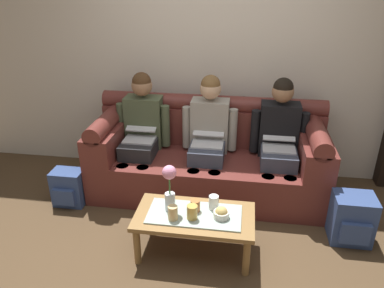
# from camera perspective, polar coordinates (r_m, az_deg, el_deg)

# --- Properties ---
(ground_plane) EXTENTS (14.00, 14.00, 0.00)m
(ground_plane) POSITION_cam_1_polar(r_m,az_deg,el_deg) (3.12, -0.11, -18.07)
(ground_plane) COLOR #4C3823
(back_wall_patterned) EXTENTS (6.00, 0.12, 2.90)m
(back_wall_patterned) POSITION_cam_1_polar(r_m,az_deg,el_deg) (4.02, 3.65, 15.24)
(back_wall_patterned) COLOR beige
(back_wall_patterned) RESTS_ON ground_plane
(couch) EXTENTS (2.34, 0.88, 0.96)m
(couch) POSITION_cam_1_polar(r_m,az_deg,el_deg) (3.86, 2.50, -2.13)
(couch) COLOR maroon
(couch) RESTS_ON ground_plane
(person_left) EXTENTS (0.56, 0.67, 1.22)m
(person_left) POSITION_cam_1_polar(r_m,az_deg,el_deg) (3.86, -7.73, 2.38)
(person_left) COLOR #232326
(person_left) RESTS_ON ground_plane
(person_middle) EXTENTS (0.56, 0.67, 1.22)m
(person_middle) POSITION_cam_1_polar(r_m,az_deg,el_deg) (3.74, 2.58, 1.79)
(person_middle) COLOR #383D4C
(person_middle) RESTS_ON ground_plane
(person_right) EXTENTS (0.56, 0.67, 1.22)m
(person_right) POSITION_cam_1_polar(r_m,az_deg,el_deg) (3.74, 13.22, 1.12)
(person_right) COLOR #383D4C
(person_right) RESTS_ON ground_plane
(coffee_table) EXTENTS (0.95, 0.50, 0.38)m
(coffee_table) POSITION_cam_1_polar(r_m,az_deg,el_deg) (3.04, 0.38, -11.51)
(coffee_table) COLOR olive
(coffee_table) RESTS_ON ground_plane
(flower_vase) EXTENTS (0.11, 0.11, 0.40)m
(flower_vase) POSITION_cam_1_polar(r_m,az_deg,el_deg) (2.93, -3.46, -6.31)
(flower_vase) COLOR silver
(flower_vase) RESTS_ON coffee_table
(snack_bowl) EXTENTS (0.12, 0.12, 0.10)m
(snack_bowl) POSITION_cam_1_polar(r_m,az_deg,el_deg) (2.95, 4.52, -10.57)
(snack_bowl) COLOR silver
(snack_bowl) RESTS_ON coffee_table
(cup_near_left) EXTENTS (0.08, 0.08, 0.12)m
(cup_near_left) POSITION_cam_1_polar(r_m,az_deg,el_deg) (2.92, -2.97, -10.50)
(cup_near_left) COLOR #DBB77A
(cup_near_left) RESTS_ON coffee_table
(cup_near_right) EXTENTS (0.08, 0.08, 0.10)m
(cup_near_right) POSITION_cam_1_polar(r_m,az_deg,el_deg) (3.01, 0.58, -9.42)
(cup_near_right) COLOR #B26633
(cup_near_right) RESTS_ON coffee_table
(cup_far_center) EXTENTS (0.08, 0.08, 0.11)m
(cup_far_center) POSITION_cam_1_polar(r_m,az_deg,el_deg) (3.04, 3.35, -8.90)
(cup_far_center) COLOR white
(cup_far_center) RESTS_ON coffee_table
(cup_far_left) EXTENTS (0.08, 0.08, 0.12)m
(cup_far_left) POSITION_cam_1_polar(r_m,az_deg,el_deg) (2.92, 0.02, -10.41)
(cup_far_left) COLOR gold
(cup_far_left) RESTS_ON coffee_table
(backpack_left) EXTENTS (0.30, 0.25, 0.37)m
(backpack_left) POSITION_cam_1_polar(r_m,az_deg,el_deg) (3.90, -18.38, -6.42)
(backpack_left) COLOR #33477A
(backpack_left) RESTS_ON ground_plane
(backpack_right) EXTENTS (0.34, 0.32, 0.43)m
(backpack_right) POSITION_cam_1_polar(r_m,az_deg,el_deg) (3.51, 23.31, -10.52)
(backpack_right) COLOR #33477A
(backpack_right) RESTS_ON ground_plane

